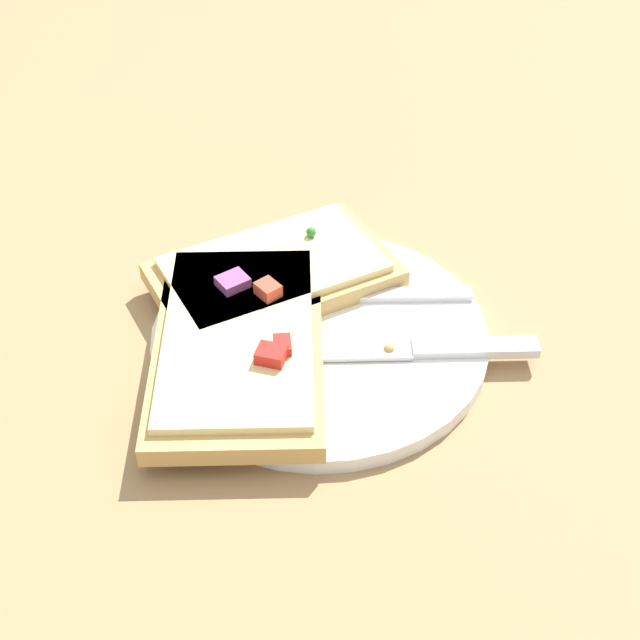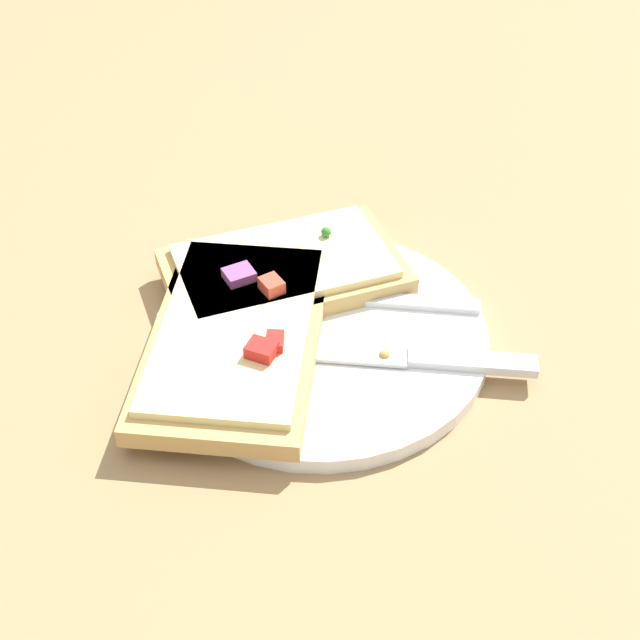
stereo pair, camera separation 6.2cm
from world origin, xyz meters
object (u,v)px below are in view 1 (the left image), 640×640
(pizza_slice_main, at_px, (239,341))
(plate, at_px, (320,337))
(fork, at_px, (315,296))
(pizza_slice_corner, at_px, (275,272))
(knife, at_px, (399,349))

(pizza_slice_main, bearing_deg, plate, 109.93)
(plate, height_order, pizza_slice_main, pizza_slice_main)
(fork, distance_m, pizza_slice_corner, 0.04)
(knife, bearing_deg, fork, -46.25)
(plate, bearing_deg, knife, 35.53)
(pizza_slice_main, xyz_separation_m, pizza_slice_corner, (-0.05, 0.06, -0.00))
(pizza_slice_corner, bearing_deg, pizza_slice_main, -133.63)
(fork, bearing_deg, pizza_slice_main, 47.00)
(plate, distance_m, pizza_slice_main, 0.06)
(knife, relative_size, pizza_slice_main, 0.89)
(plate, bearing_deg, pizza_slice_main, -101.11)
(pizza_slice_main, relative_size, pizza_slice_corner, 1.26)
(pizza_slice_corner, bearing_deg, plate, -86.32)
(fork, xyz_separation_m, pizza_slice_main, (0.02, -0.07, 0.01))
(knife, relative_size, pizza_slice_corner, 1.13)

